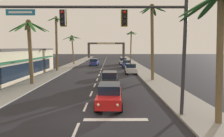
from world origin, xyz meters
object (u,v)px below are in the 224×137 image
at_px(sedan_parked_nearest_kerb, 127,64).
at_px(town_gateway_arch, 106,48).
at_px(storefront_strip_left, 4,64).
at_px(palm_right_second, 152,32).
at_px(palm_left_second, 30,42).
at_px(palm_left_third, 56,36).
at_px(sedan_lead_at_stop_bar, 109,95).
at_px(sedan_oncoming_far, 94,62).
at_px(palm_right_nearest, 221,26).
at_px(sedan_parked_mid_kerb, 123,61).
at_px(palm_right_farthest, 131,40).
at_px(palm_left_farthest, 72,42).
at_px(traffic_signal_mast, 128,31).
at_px(sedan_third_in_queue, 110,79).
at_px(sedan_parked_far_kerb, 131,68).

xyz_separation_m(sedan_parked_nearest_kerb, town_gateway_arch, (-5.34, 36.20, 3.31)).
bearing_deg(storefront_strip_left, town_gateway_arch, 75.96).
bearing_deg(sedan_parked_nearest_kerb, palm_right_second, -83.07).
relative_size(palm_left_second, storefront_strip_left, 0.31).
bearing_deg(palm_left_third, palm_left_second, -87.51).
relative_size(sedan_lead_at_stop_bar, town_gateway_arch, 0.30).
relative_size(sedan_oncoming_far, palm_left_third, 0.45).
bearing_deg(palm_right_nearest, sedan_lead_at_stop_bar, 149.44).
bearing_deg(storefront_strip_left, sedan_parked_mid_kerb, 51.57).
distance_m(palm_right_farthest, town_gateway_arch, 24.90).
height_order(palm_left_farthest, storefront_strip_left, palm_left_farthest).
xyz_separation_m(traffic_signal_mast, sedan_third_in_queue, (-1.20, 9.36, -4.60)).
xyz_separation_m(palm_left_farthest, palm_right_nearest, (15.79, -37.09, -0.02)).
xyz_separation_m(sedan_parked_far_kerb, palm_right_nearest, (2.60, -21.21, 4.77)).
xyz_separation_m(palm_right_nearest, storefront_strip_left, (-20.63, 15.26, -3.51)).
height_order(traffic_signal_mast, sedan_parked_mid_kerb, traffic_signal_mast).
xyz_separation_m(sedan_parked_nearest_kerb, sedan_parked_far_kerb, (-0.06, -8.87, 0.00)).
bearing_deg(sedan_parked_mid_kerb, palm_right_farthest, 62.97).
height_order(palm_right_second, town_gateway_arch, palm_right_second).
height_order(palm_left_third, town_gateway_arch, palm_left_third).
xyz_separation_m(sedan_parked_nearest_kerb, palm_left_second, (-12.91, -18.36, 4.24)).
relative_size(sedan_parked_mid_kerb, palm_right_farthest, 0.50).
relative_size(traffic_signal_mast, sedan_oncoming_far, 2.52).
distance_m(sedan_lead_at_stop_bar, sedan_oncoming_far, 31.70).
relative_size(sedan_lead_at_stop_bar, storefront_strip_left, 0.18).
xyz_separation_m(sedan_third_in_queue, storefront_strip_left, (-14.52, 4.55, 1.25)).
distance_m(sedan_lead_at_stop_bar, sedan_third_in_queue, 7.12).
xyz_separation_m(sedan_parked_mid_kerb, palm_right_farthest, (2.51, 4.91, 5.61)).
distance_m(sedan_parked_nearest_kerb, town_gateway_arch, 36.74).
bearing_deg(sedan_parked_far_kerb, palm_right_second, -74.11).
bearing_deg(sedan_parked_nearest_kerb, sedan_oncoming_far, 146.51).
height_order(traffic_signal_mast, sedan_third_in_queue, traffic_signal_mast).
bearing_deg(storefront_strip_left, palm_left_third, 63.11).
xyz_separation_m(sedan_parked_nearest_kerb, palm_left_farthest, (-13.25, 7.01, 4.78)).
bearing_deg(palm_right_farthest, storefront_strip_left, -126.60).
bearing_deg(town_gateway_arch, palm_right_nearest, -83.22).
bearing_deg(town_gateway_arch, palm_left_farthest, -105.16).
relative_size(sedan_oncoming_far, palm_left_farthest, 0.60).
xyz_separation_m(sedan_third_in_queue, sedan_parked_nearest_kerb, (3.57, 19.36, 0.00)).
bearing_deg(storefront_strip_left, sedan_third_in_queue, -17.38).
height_order(sedan_parked_far_kerb, storefront_strip_left, storefront_strip_left).
distance_m(sedan_parked_mid_kerb, palm_right_farthest, 7.87).
bearing_deg(storefront_strip_left, sedan_parked_far_kerb, 18.24).
height_order(traffic_signal_mast, palm_right_second, palm_right_second).
bearing_deg(palm_right_farthest, traffic_signal_mast, -96.41).
relative_size(sedan_parked_far_kerb, palm_left_second, 0.59).
bearing_deg(sedan_third_in_queue, sedan_parked_nearest_kerb, 79.54).
bearing_deg(storefront_strip_left, palm_right_nearest, -36.49).
xyz_separation_m(traffic_signal_mast, palm_left_third, (-11.09, 23.03, 1.04)).
bearing_deg(storefront_strip_left, sedan_oncoming_far, 61.85).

